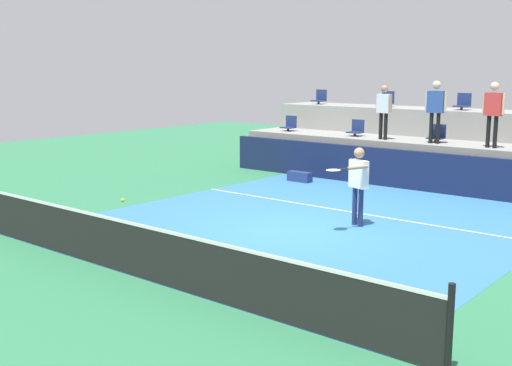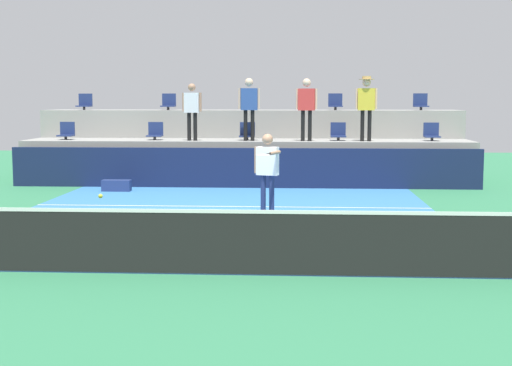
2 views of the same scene
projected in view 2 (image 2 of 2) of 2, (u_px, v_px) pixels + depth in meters
ground_plane at (219, 225)px, 13.97m from camera, size 40.00×40.00×0.00m
court_inner_paint at (225, 217)px, 14.96m from camera, size 9.00×10.00×0.01m
court_service_line at (231, 206)px, 16.35m from camera, size 9.00×0.06×0.00m
tennis_net at (187, 239)px, 9.95m from camera, size 10.48×0.08×1.07m
sponsor_backboard at (244, 168)px, 19.85m from camera, size 13.00×0.16×1.10m
seating_tier_lower at (247, 161)px, 21.14m from camera, size 13.00×1.80×1.25m
seating_tier_upper at (251, 143)px, 22.87m from camera, size 13.00×1.80×2.10m
stadium_chair_lower_far_left at (67, 132)px, 21.30m from camera, size 0.44×0.40×0.52m
stadium_chair_lower_left at (155, 132)px, 21.14m from camera, size 0.44×0.40×0.52m
stadium_chair_lower_center at (247, 133)px, 20.97m from camera, size 0.44×0.40×0.52m
stadium_chair_lower_right at (338, 133)px, 20.81m from camera, size 0.44×0.40×0.52m
stadium_chair_lower_far_right at (432, 133)px, 20.65m from camera, size 0.44×0.40×0.52m
stadium_chair_upper_far_left at (85, 103)px, 22.98m from camera, size 0.44×0.40×0.52m
stadium_chair_upper_left at (169, 103)px, 22.82m from camera, size 0.44×0.40×0.52m
stadium_chair_upper_center at (251, 103)px, 22.66m from camera, size 0.44×0.40×0.52m
stadium_chair_upper_right at (335, 103)px, 22.50m from camera, size 0.44×0.40×0.52m
stadium_chair_upper_far_right at (421, 103)px, 22.34m from camera, size 0.44×0.40×0.52m
tennis_player at (267, 165)px, 15.09m from camera, size 0.58×1.30×1.71m
spectator_in_grey at (192, 107)px, 20.60m from camera, size 0.58×0.25×1.63m
spectator_in_white at (249, 103)px, 20.49m from camera, size 0.62×0.26×1.78m
spectator_leaning_on_rail at (307, 103)px, 20.39m from camera, size 0.62×0.26×1.77m
spectator_with_hat at (366, 101)px, 20.28m from camera, size 0.62×0.45×1.83m
tennis_ball at (100, 196)px, 10.81m from camera, size 0.07×0.07×0.07m
equipment_bag at (117, 186)px, 19.13m from camera, size 0.76×0.28×0.30m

